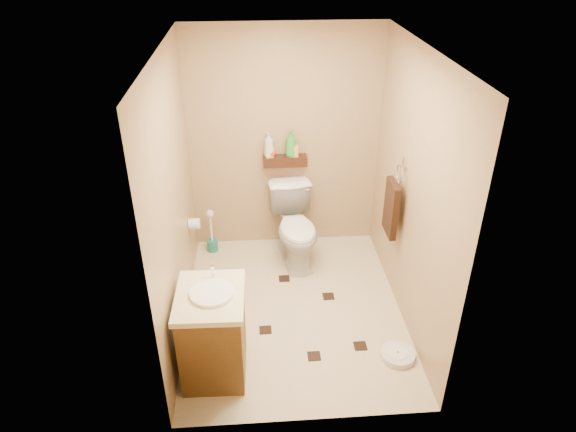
{
  "coord_description": "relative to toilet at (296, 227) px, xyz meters",
  "views": [
    {
      "loc": [
        -0.34,
        -3.77,
        3.2
      ],
      "look_at": [
        -0.04,
        0.25,
        0.88
      ],
      "focal_mm": 32.0,
      "sensor_mm": 36.0,
      "label": 1
    }
  ],
  "objects": [
    {
      "name": "ceiling",
      "position": [
        -0.09,
        -0.83,
        2.0
      ],
      "size": [
        2.0,
        2.5,
        0.02
      ],
      "primitive_type": "cube",
      "color": "white",
      "rests_on": "wall_back"
    },
    {
      "name": "wall_left",
      "position": [
        -1.09,
        -0.83,
        0.8
      ],
      "size": [
        0.04,
        2.5,
        2.4
      ],
      "primitive_type": "cube",
      "color": "tan",
      "rests_on": "ground"
    },
    {
      "name": "bottle_e",
      "position": [
        0.0,
        0.34,
        0.76
      ],
      "size": [
        0.09,
        0.09,
        0.18
      ],
      "primitive_type": "imported",
      "rotation": [
        0.0,
        0.0,
        4.81
      ],
      "color": "#F79E52",
      "rests_on": "wall_shelf"
    },
    {
      "name": "vanity",
      "position": [
        -0.79,
        -1.52,
        -0.01
      ],
      "size": [
        0.53,
        0.64,
        0.89
      ],
      "rotation": [
        0.0,
        0.0,
        -0.03
      ],
      "color": "brown",
      "rests_on": "ground"
    },
    {
      "name": "floor_accents",
      "position": [
        -0.08,
        -0.89,
        -0.4
      ],
      "size": [
        1.27,
        1.21,
        0.01
      ],
      "color": "black",
      "rests_on": "ground"
    },
    {
      "name": "bottle_d",
      "position": [
        -0.03,
        0.34,
        0.81
      ],
      "size": [
        0.16,
        0.16,
        0.29
      ],
      "primitive_type": "imported",
      "rotation": [
        0.0,
        0.0,
        0.72
      ],
      "color": "green",
      "rests_on": "wall_shelf"
    },
    {
      "name": "towel_ring",
      "position": [
        0.82,
        -0.58,
        0.54
      ],
      "size": [
        0.12,
        0.3,
        0.76
      ],
      "color": "silver",
      "rests_on": "wall_right"
    },
    {
      "name": "bottle_b",
      "position": [
        -0.25,
        0.34,
        0.76
      ],
      "size": [
        0.09,
        0.09,
        0.18
      ],
      "primitive_type": "imported",
      "rotation": [
        0.0,
        0.0,
        3.31
      ],
      "color": "yellow",
      "rests_on": "wall_shelf"
    },
    {
      "name": "ground",
      "position": [
        -0.09,
        -0.83,
        -0.4
      ],
      "size": [
        2.5,
        2.5,
        0.0
      ],
      "primitive_type": "plane",
      "color": "beige",
      "rests_on": "ground"
    },
    {
      "name": "bathroom_scale",
      "position": [
        0.73,
        -1.52,
        -0.38
      ],
      "size": [
        0.38,
        0.38,
        0.06
      ],
      "rotation": [
        0.0,
        0.0,
        0.42
      ],
      "color": "silver",
      "rests_on": "ground"
    },
    {
      "name": "wall_right",
      "position": [
        0.91,
        -0.83,
        0.8
      ],
      "size": [
        0.04,
        2.5,
        2.4
      ],
      "primitive_type": "cube",
      "color": "tan",
      "rests_on": "ground"
    },
    {
      "name": "toilet_paper",
      "position": [
        -1.03,
        -0.18,
        0.2
      ],
      "size": [
        0.12,
        0.11,
        0.12
      ],
      "color": "silver",
      "rests_on": "wall_left"
    },
    {
      "name": "wall_back",
      "position": [
        -0.09,
        0.42,
        0.8
      ],
      "size": [
        2.0,
        0.04,
        2.4
      ],
      "primitive_type": "cube",
      "color": "tan",
      "rests_on": "ground"
    },
    {
      "name": "toilet_brush",
      "position": [
        -0.91,
        0.24,
        -0.22
      ],
      "size": [
        0.12,
        0.12,
        0.52
      ],
      "color": "#1A6A63",
      "rests_on": "ground"
    },
    {
      "name": "wall_front",
      "position": [
        -0.09,
        -2.08,
        0.8
      ],
      "size": [
        2.0,
        0.04,
        2.4
      ],
      "primitive_type": "cube",
      "color": "tan",
      "rests_on": "ground"
    },
    {
      "name": "toilet",
      "position": [
        0.0,
        0.0,
        0.0
      ],
      "size": [
        0.56,
        0.85,
        0.81
      ],
      "primitive_type": "imported",
      "rotation": [
        0.0,
        0.0,
        0.14
      ],
      "color": "white",
      "rests_on": "ground"
    },
    {
      "name": "bottle_c",
      "position": [
        -0.23,
        0.34,
        0.73
      ],
      "size": [
        0.14,
        0.14,
        0.13
      ],
      "primitive_type": "imported",
      "rotation": [
        0.0,
        0.0,
        2.55
      ],
      "color": "red",
      "rests_on": "wall_shelf"
    },
    {
      "name": "bottle_a",
      "position": [
        -0.26,
        0.34,
        0.8
      ],
      "size": [
        0.15,
        0.15,
        0.27
      ],
      "primitive_type": "imported",
      "rotation": [
        0.0,
        0.0,
        3.97
      ],
      "color": "beige",
      "rests_on": "wall_shelf"
    },
    {
      "name": "wall_shelf",
      "position": [
        -0.09,
        0.34,
        0.62
      ],
      "size": [
        0.46,
        0.14,
        0.1
      ],
      "primitive_type": "cube",
      "color": "#3E1F10",
      "rests_on": "wall_back"
    }
  ]
}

